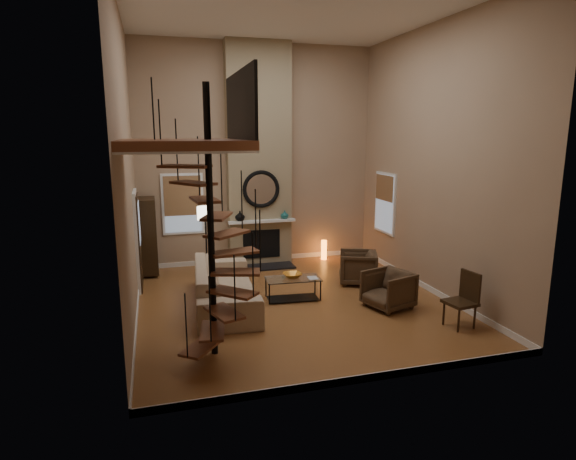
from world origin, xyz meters
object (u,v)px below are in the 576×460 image
object	(u,v)px
coffee_table	(293,286)
floor_lamp	(205,219)
hutch	(149,236)
armchair_near	(361,268)
armchair_far	(391,289)
sofa	(224,285)
accent_lamp	(324,250)
side_chair	(464,297)

from	to	relation	value
coffee_table	floor_lamp	world-z (taller)	floor_lamp
hutch	armchair_near	bearing A→B (deg)	-23.52
armchair_far	coffee_table	bearing A→B (deg)	-134.62
hutch	sofa	size ratio (longest dim) A/B	0.61
floor_lamp	accent_lamp	world-z (taller)	floor_lamp
armchair_near	hutch	bearing A→B (deg)	-91.77
hutch	sofa	world-z (taller)	hutch
armchair_far	floor_lamp	distance (m)	4.38
armchair_near	coffee_table	distance (m)	1.89
armchair_far	side_chair	bearing A→B (deg)	15.37
coffee_table	accent_lamp	bearing A→B (deg)	58.72
accent_lamp	side_chair	size ratio (longest dim) A/B	0.54
coffee_table	side_chair	distance (m)	3.26
side_chair	sofa	bearing A→B (deg)	150.33
coffee_table	accent_lamp	world-z (taller)	accent_lamp
hutch	coffee_table	world-z (taller)	hutch
hutch	coffee_table	distance (m)	3.87
hutch	sofa	xyz separation A→B (m)	(1.41, -2.51, -0.55)
accent_lamp	floor_lamp	bearing A→B (deg)	-164.24
coffee_table	side_chair	world-z (taller)	side_chair
hutch	armchair_far	world-z (taller)	hutch
armchair_near	accent_lamp	xyz separation A→B (m)	(-0.11, 2.14, -0.10)
sofa	accent_lamp	size ratio (longest dim) A/B	5.40
side_chair	hutch	bearing A→B (deg)	138.20
coffee_table	floor_lamp	size ratio (longest dim) A/B	0.67
floor_lamp	armchair_far	bearing A→B (deg)	-40.39
sofa	armchair_far	bearing A→B (deg)	-103.30
accent_lamp	armchair_far	bearing A→B (deg)	-89.28
sofa	armchair_near	distance (m)	3.21
accent_lamp	side_chair	bearing A→B (deg)	-80.55
accent_lamp	sofa	bearing A→B (deg)	-138.93
coffee_table	hutch	bearing A→B (deg)	136.85
coffee_table	side_chair	size ratio (longest dim) A/B	1.15
armchair_near	armchair_far	bearing A→B (deg)	19.34
sofa	coffee_table	bearing A→B (deg)	-89.55
hutch	armchair_near	xyz separation A→B (m)	(4.57, -1.99, -0.60)
hutch	side_chair	size ratio (longest dim) A/B	1.78
floor_lamp	side_chair	xyz separation A→B (m)	(4.00, -3.96, -0.89)
hutch	armchair_far	distance (m)	5.74
sofa	accent_lamp	xyz separation A→B (m)	(3.05, 2.66, -0.15)
floor_lamp	side_chair	world-z (taller)	floor_lamp
armchair_far	hutch	bearing A→B (deg)	-144.95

